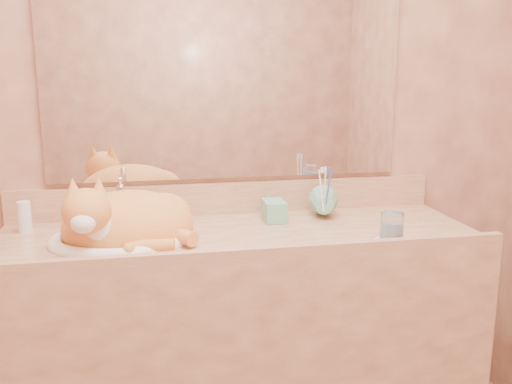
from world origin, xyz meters
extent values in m
cube|color=#905541|center=(0.00, 1.00, 1.25)|extent=(2.40, 0.02, 2.50)
cube|color=white|center=(0.00, 0.99, 1.39)|extent=(1.30, 0.02, 0.80)
imported|color=#72B696|center=(0.15, 0.80, 0.93)|extent=(0.08, 0.08, 0.17)
imported|color=#72B696|center=(0.33, 0.81, 0.90)|extent=(0.14, 0.14, 0.10)
cylinder|color=white|center=(0.46, 0.53, 0.85)|extent=(0.10, 0.10, 0.01)
cylinder|color=white|center=(0.46, 0.53, 0.90)|extent=(0.07, 0.07, 0.09)
cylinder|color=white|center=(-0.71, 0.86, 0.90)|extent=(0.04, 0.04, 0.11)
camera|label=1|loc=(-0.30, -1.09, 1.40)|focal=40.00mm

